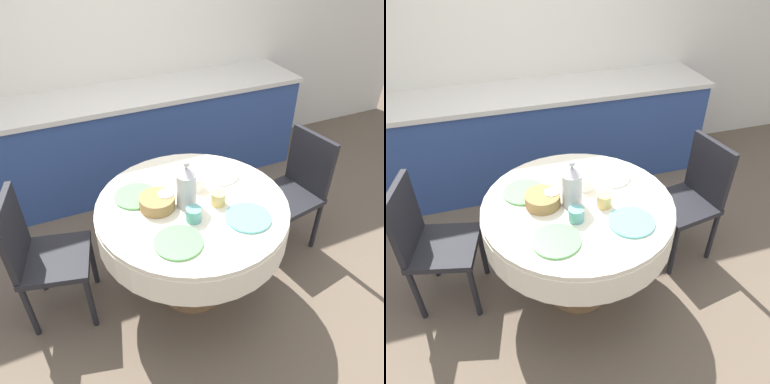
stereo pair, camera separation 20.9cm
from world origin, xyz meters
The scene contains 16 objects.
ground_plane centered at (0.00, 0.00, 0.00)m, with size 12.00×12.00×0.00m, color brown.
wall_back centered at (0.00, 1.77, 1.30)m, with size 7.00×0.05×2.60m.
kitchen_counter centered at (0.00, 1.43, 0.45)m, with size 3.24×0.64×0.90m.
dining_table centered at (0.00, 0.00, 0.62)m, with size 1.14×1.14×0.75m.
chair_left centered at (0.90, 0.15, 0.51)m, with size 0.46×0.46×0.91m.
chair_right centered at (-0.88, 0.21, 0.51)m, with size 0.48×0.48×0.91m.
plate_near_left centered at (-0.20, -0.28, 0.76)m, with size 0.26×0.26×0.01m, color #5BA85B.
cup_near_left centered at (-0.05, -0.14, 0.79)m, with size 0.09×0.09×0.08m, color #5BA39E.
plate_near_right centered at (0.23, -0.25, 0.76)m, with size 0.26×0.26×0.01m, color #60BCB7.
cup_near_right centered at (0.14, -0.07, 0.79)m, with size 0.09×0.09×0.08m, color #DBB766.
plate_far_left centered at (-0.28, 0.19, 0.76)m, with size 0.26×0.26×0.01m, color #5BA85B.
cup_far_left centered at (-0.14, 0.05, 0.79)m, with size 0.09×0.09×0.08m, color white.
plate_far_right centered at (0.28, 0.20, 0.76)m, with size 0.26×0.26×0.01m, color white.
cup_far_right centered at (0.09, 0.12, 0.79)m, with size 0.09×0.09×0.08m, color white.
coffee_carafe centered at (-0.03, 0.00, 0.88)m, with size 0.12×0.12×0.29m.
bread_basket centered at (-0.20, 0.04, 0.79)m, with size 0.20×0.20×0.07m, color olive.
Camera 2 is at (-0.50, -1.64, 2.11)m, focal length 35.00 mm.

